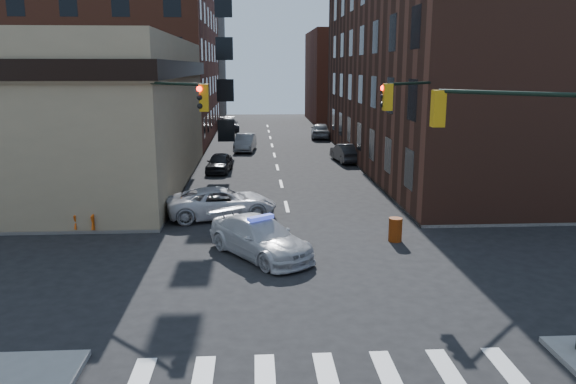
{
  "coord_description": "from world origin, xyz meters",
  "views": [
    {
      "loc": [
        -1.68,
        -19.11,
        7.33
      ],
      "look_at": [
        -0.3,
        3.78,
        2.2
      ],
      "focal_mm": 35.0,
      "sensor_mm": 36.0,
      "label": 1
    }
  ],
  "objects": [
    {
      "name": "ground",
      "position": [
        0.0,
        0.0,
        0.0
      ],
      "size": [
        140.0,
        140.0,
        0.0
      ],
      "primitive_type": "plane",
      "color": "black",
      "rests_on": "ground"
    },
    {
      "name": "sidewalk_nw",
      "position": [
        -23.0,
        32.75,
        0.07
      ],
      "size": [
        34.0,
        54.5,
        0.15
      ],
      "primitive_type": "cube",
      "color": "gray",
      "rests_on": "ground"
    },
    {
      "name": "sidewalk_ne",
      "position": [
        23.0,
        32.75,
        0.07
      ],
      "size": [
        34.0,
        54.5,
        0.15
      ],
      "primitive_type": "cube",
      "color": "gray",
      "rests_on": "ground"
    },
    {
      "name": "bank_building",
      "position": [
        -17.0,
        16.5,
        4.5
      ],
      "size": [
        22.0,
        22.0,
        9.0
      ],
      "primitive_type": "cube",
      "color": "#968462",
      "rests_on": "ground"
    },
    {
      "name": "apartment_block",
      "position": [
        -18.5,
        40.0,
        12.0
      ],
      "size": [
        25.0,
        25.0,
        24.0
      ],
      "primitive_type": "cube",
      "color": "brown",
      "rests_on": "ground"
    },
    {
      "name": "commercial_row_ne",
      "position": [
        13.0,
        22.5,
        7.0
      ],
      "size": [
        14.0,
        34.0,
        14.0
      ],
      "primitive_type": "cube",
      "color": "#4D2A1F",
      "rests_on": "ground"
    },
    {
      "name": "filler_nw",
      "position": [
        -16.0,
        62.0,
        8.0
      ],
      "size": [
        20.0,
        18.0,
        16.0
      ],
      "primitive_type": "cube",
      "color": "#51473C",
      "rests_on": "ground"
    },
    {
      "name": "filler_ne",
      "position": [
        14.0,
        58.0,
        6.0
      ],
      "size": [
        16.0,
        16.0,
        12.0
      ],
      "primitive_type": "cube",
      "color": "brown",
      "rests_on": "ground"
    },
    {
      "name": "signal_pole_se",
      "position": [
        6.04,
        -5.52,
        4.61
      ],
      "size": [
        5.4,
        5.27,
        8.0
      ],
      "rotation": [
        0.0,
        0.0,
        2.36
      ],
      "color": "black",
      "rests_on": "sidewalk_se"
    },
    {
      "name": "signal_pole_nw",
      "position": [
        -5.85,
        5.34,
        4.34
      ],
      "size": [
        3.58,
        3.67,
        8.0
      ],
      "rotation": [
        0.0,
        0.0,
        -0.79
      ],
      "color": "black",
      "rests_on": "sidewalk_nw"
    },
    {
      "name": "signal_pole_ne",
      "position": [
        5.84,
        5.35,
        4.34
      ],
      "size": [
        3.67,
        3.58,
        8.0
      ],
      "rotation": [
        0.0,
        0.0,
        -2.36
      ],
      "color": "black",
      "rests_on": "sidewalk_ne"
    },
    {
      "name": "tree_ne_near",
      "position": [
        7.5,
        26.0,
        3.49
      ],
      "size": [
        3.0,
        3.0,
        4.85
      ],
      "color": "black",
      "rests_on": "sidewalk_ne"
    },
    {
      "name": "tree_ne_far",
      "position": [
        7.5,
        34.0,
        3.49
      ],
      "size": [
        3.0,
        3.0,
        4.85
      ],
      "color": "black",
      "rests_on": "sidewalk_ne"
    },
    {
      "name": "police_car",
      "position": [
        -1.51,
        2.09,
        0.75
      ],
      "size": [
        4.7,
        5.47,
        1.51
      ],
      "primitive_type": "imported",
      "rotation": [
        0.0,
        0.0,
        0.61
      ],
      "color": "silver",
      "rests_on": "ground"
    },
    {
      "name": "pickup",
      "position": [
        -3.33,
        8.03,
        0.75
      ],
      "size": [
        5.77,
        3.47,
        1.5
      ],
      "primitive_type": "imported",
      "rotation": [
        0.0,
        0.0,
        1.76
      ],
      "color": "silver",
      "rests_on": "ground"
    },
    {
      "name": "parked_car_wnear",
      "position": [
        -4.18,
        20.44,
        0.67
      ],
      "size": [
        1.99,
        4.06,
        1.33
      ],
      "primitive_type": "imported",
      "rotation": [
        0.0,
        0.0,
        -0.11
      ],
      "color": "black",
      "rests_on": "ground"
    },
    {
      "name": "parked_car_wfar",
      "position": [
        -2.5,
        30.63,
        0.75
      ],
      "size": [
        2.04,
        4.71,
        1.51
      ],
      "primitive_type": "imported",
      "rotation": [
        0.0,
        0.0,
        -0.1
      ],
      "color": "gray",
      "rests_on": "ground"
    },
    {
      "name": "parked_car_wdeep",
      "position": [
        -4.65,
        46.92,
        0.76
      ],
      "size": [
        2.79,
        5.46,
        1.52
      ],
      "primitive_type": "imported",
      "rotation": [
        0.0,
        0.0,
        0.13
      ],
      "color": "black",
      "rests_on": "ground"
    },
    {
      "name": "parked_car_enear",
      "position": [
        5.5,
        24.21,
        0.73
      ],
      "size": [
        2.07,
        4.56,
        1.45
      ],
      "primitive_type": "imported",
      "rotation": [
        0.0,
        0.0,
        3.26
      ],
      "color": "black",
      "rests_on": "ground"
    },
    {
      "name": "parked_car_efar",
      "position": [
        5.25,
        39.34,
        0.82
      ],
      "size": [
        2.39,
        4.96,
        1.63
      ],
      "primitive_type": "imported",
      "rotation": [
        0.0,
        0.0,
        3.04
      ],
      "color": "gray",
      "rests_on": "ground"
    },
    {
      "name": "pedestrian_a",
      "position": [
        -9.48,
        9.56,
        1.14
      ],
      "size": [
        0.85,
        0.73,
        1.98
      ],
      "primitive_type": "imported",
      "rotation": [
        0.0,
        0.0,
        -0.43
      ],
      "color": "black",
      "rests_on": "sidewalk_nw"
    },
    {
      "name": "pedestrian_b",
      "position": [
        -10.5,
        6.0,
        1.13
      ],
      "size": [
        0.97,
        0.77,
        1.95
      ],
      "primitive_type": "imported",
      "rotation": [
        0.0,
        0.0,
        -0.04
      ],
      "color": "black",
      "rests_on": "sidewalk_nw"
    },
    {
      "name": "pedestrian_c",
      "position": [
        -11.99,
        6.0,
        1.0
      ],
      "size": [
        0.99,
        1.01,
        1.7
      ],
      "primitive_type": "imported",
      "rotation": [
        0.0,
        0.0,
        0.81
      ],
      "color": "#1D222C",
      "rests_on": "sidewalk_nw"
    },
    {
      "name": "barrel_road",
      "position": [
        4.3,
        3.65,
        0.51
      ],
      "size": [
        0.71,
        0.71,
        1.02
      ],
      "primitive_type": "cylinder",
      "rotation": [
        0.0,
        0.0,
        0.27
      ],
      "color": "#C02E09",
      "rests_on": "ground"
    },
    {
      "name": "barrel_bank",
      "position": [
        -5.5,
        8.31,
        0.47
      ],
      "size": [
        0.64,
        0.64,
        0.94
      ],
      "primitive_type": "cylinder",
      "rotation": [
        0.0,
        0.0,
        0.24
      ],
      "color": "#CA6009",
      "rests_on": "ground"
    },
    {
      "name": "barricade_nw_a",
      "position": [
        -9.27,
        5.7,
        0.55
      ],
      "size": [
        1.13,
        0.69,
        0.79
      ],
      "primitive_type": null,
      "rotation": [
        0.0,
        0.0,
        -0.16
      ],
      "color": "#CE3E09",
      "rests_on": "sidewalk_nw"
    },
    {
      "name": "barricade_nw_b",
      "position": [
        -8.52,
        8.0,
        0.64
      ],
      "size": [
        1.36,
        0.77,
        0.98
      ],
      "primitive_type": null,
      "rotation": [
        0.0,
        0.0,
        0.09
      ],
      "color": "red",
      "rests_on": "sidewalk_nw"
    }
  ]
}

